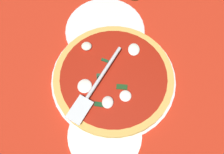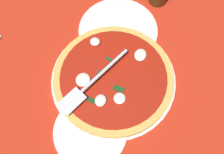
# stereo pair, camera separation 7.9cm
# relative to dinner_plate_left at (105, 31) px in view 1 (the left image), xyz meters

# --- Properties ---
(ground_plane) EXTENTS (1.04, 1.04, 0.01)m
(ground_plane) POSITION_rel_dinner_plate_left_xyz_m (0.14, 0.04, -0.01)
(ground_plane) COLOR red
(checker_pattern) EXTENTS (1.04, 1.04, 0.00)m
(checker_pattern) POSITION_rel_dinner_plate_left_xyz_m (0.14, 0.04, -0.01)
(checker_pattern) COLOR silver
(checker_pattern) RESTS_ON ground_plane
(pizza_pan) EXTENTS (0.37, 0.37, 0.01)m
(pizza_pan) POSITION_rel_dinner_plate_left_xyz_m (0.17, 0.04, -0.00)
(pizza_pan) COLOR silver
(pizza_pan) RESTS_ON ground_plane
(dinner_plate_left) EXTENTS (0.25, 0.25, 0.01)m
(dinner_plate_left) POSITION_rel_dinner_plate_left_xyz_m (0.00, 0.00, 0.00)
(dinner_plate_left) COLOR white
(dinner_plate_left) RESTS_ON ground_plane
(dinner_plate_right) EXTENTS (0.20, 0.20, 0.01)m
(dinner_plate_right) POSITION_rel_dinner_plate_left_xyz_m (0.33, 0.04, 0.00)
(dinner_plate_right) COLOR white
(dinner_plate_right) RESTS_ON ground_plane
(pizza) EXTENTS (0.35, 0.35, 0.03)m
(pizza) POSITION_rel_dinner_plate_left_xyz_m (0.17, 0.04, 0.01)
(pizza) COLOR gold
(pizza) RESTS_ON pizza_pan
(pizza_server) EXTENTS (0.24, 0.13, 0.01)m
(pizza_server) POSITION_rel_dinner_plate_left_xyz_m (0.21, -0.00, 0.04)
(pizza_server) COLOR silver
(pizza_server) RESTS_ON pizza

